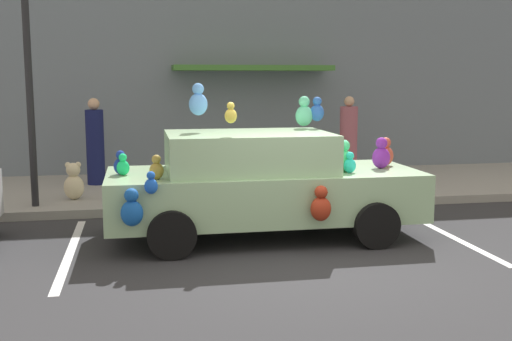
{
  "coord_description": "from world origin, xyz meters",
  "views": [
    {
      "loc": [
        -1.99,
        -7.47,
        2.31
      ],
      "look_at": [
        -0.2,
        1.89,
        0.9
      ],
      "focal_mm": 43.62,
      "sensor_mm": 36.0,
      "label": 1
    }
  ],
  "objects": [
    {
      "name": "pedestrian_walking_past",
      "position": [
        -2.85,
        5.6,
        0.97
      ],
      "size": [
        0.36,
        0.36,
        1.77
      ],
      "color": "#141847",
      "rests_on": "sidewalk"
    },
    {
      "name": "parking_stripe_front",
      "position": [
        2.53,
        1.0,
        0.0
      ],
      "size": [
        0.12,
        3.6,
        0.01
      ],
      "primitive_type": "cube",
      "color": "silver",
      "rests_on": "ground"
    },
    {
      "name": "parking_stripe_rear",
      "position": [
        -2.92,
        1.0,
        0.0
      ],
      "size": [
        0.12,
        3.6,
        0.01
      ],
      "primitive_type": "cube",
      "color": "silver",
      "rests_on": "ground"
    },
    {
      "name": "teddy_bear_on_sidewalk",
      "position": [
        -3.14,
        3.98,
        0.47
      ],
      "size": [
        0.36,
        0.3,
        0.68
      ],
      "color": "beige",
      "rests_on": "sidewalk"
    },
    {
      "name": "sidewalk",
      "position": [
        0.0,
        5.0,
        0.07
      ],
      "size": [
        24.0,
        4.0,
        0.15
      ],
      "primitive_type": "cube",
      "color": "gray",
      "rests_on": "ground"
    },
    {
      "name": "plush_covered_car",
      "position": [
        -0.25,
        1.29,
        0.8
      ],
      "size": [
        4.49,
        2.14,
        2.25
      ],
      "color": "#95B98B",
      "rests_on": "ground"
    },
    {
      "name": "storefront_building",
      "position": [
        0.01,
        7.14,
        3.19
      ],
      "size": [
        24.0,
        1.25,
        6.4
      ],
      "color": "slate",
      "rests_on": "ground"
    },
    {
      "name": "ground_plane",
      "position": [
        0.0,
        0.0,
        0.0
      ],
      "size": [
        60.0,
        60.0,
        0.0
      ],
      "primitive_type": "plane",
      "color": "#2D2D30"
    },
    {
      "name": "pedestrian_near_shopfront",
      "position": [
        2.52,
        5.37,
        0.97
      ],
      "size": [
        0.38,
        0.38,
        1.79
      ],
      "color": "#9E525F",
      "rests_on": "sidewalk"
    },
    {
      "name": "street_lamp_post",
      "position": [
        -3.74,
        3.5,
        2.53
      ],
      "size": [
        0.28,
        0.28,
        3.88
      ],
      "color": "black",
      "rests_on": "sidewalk"
    }
  ]
}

